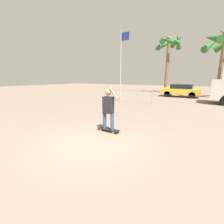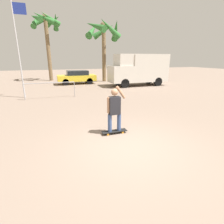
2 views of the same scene
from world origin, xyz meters
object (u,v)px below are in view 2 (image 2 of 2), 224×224
at_px(skateboard, 114,131).
at_px(flagpole, 18,44).
at_px(camper_van, 139,69).
at_px(palm_tree_near_van, 103,32).
at_px(person_skateboarder, 114,108).
at_px(palm_tree_center_background, 46,25).
at_px(parked_car_yellow, 77,77).

height_order(skateboard, flagpole, flagpole).
bearing_deg(camper_van, palm_tree_near_van, 117.91).
height_order(person_skateboarder, palm_tree_near_van, palm_tree_near_van).
distance_m(skateboard, palm_tree_center_background, 18.44).
xyz_separation_m(camper_van, palm_tree_near_van, (-2.29, 4.32, 3.68)).
bearing_deg(palm_tree_near_van, person_skateboarder, -105.52).
bearing_deg(palm_tree_center_background, flagpole, -100.91).
bearing_deg(parked_car_yellow, person_skateboarder, -92.91).
distance_m(palm_tree_near_van, flagpole, 10.38).
bearing_deg(flagpole, parked_car_yellow, 51.90).
relative_size(skateboard, parked_car_yellow, 0.24).
bearing_deg(camper_van, skateboard, -121.88).
bearing_deg(parked_car_yellow, flagpole, -128.10).
bearing_deg(palm_tree_center_background, person_skateboarder, -83.87).
bearing_deg(person_skateboarder, parked_car_yellow, 87.09).
bearing_deg(person_skateboarder, camper_van, 58.12).
xyz_separation_m(skateboard, camper_van, (6.30, 10.13, 1.55)).
bearing_deg(palm_tree_near_van, palm_tree_center_background, 153.95).
height_order(parked_car_yellow, palm_tree_near_van, palm_tree_near_van).
bearing_deg(parked_car_yellow, skateboard, -92.90).
bearing_deg(skateboard, person_skateboarder, 180.00).
xyz_separation_m(skateboard, person_skateboarder, (-0.00, 0.00, 0.90)).
bearing_deg(palm_tree_near_van, camper_van, -62.09).
distance_m(person_skateboarder, palm_tree_center_background, 18.17).
height_order(person_skateboarder, parked_car_yellow, person_skateboarder).
bearing_deg(palm_tree_near_van, parked_car_yellow, -161.57).
xyz_separation_m(camper_van, flagpole, (-10.00, -2.38, 1.86)).
distance_m(skateboard, parked_car_yellow, 13.37).
relative_size(person_skateboarder, palm_tree_near_van, 0.25).
xyz_separation_m(camper_van, parked_car_yellow, (-5.62, 3.21, -0.89)).
xyz_separation_m(camper_van, palm_tree_center_background, (-8.16, 7.19, 4.52)).
distance_m(camper_van, palm_tree_near_van, 6.12).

